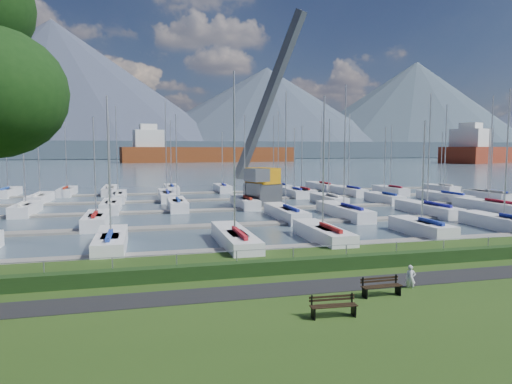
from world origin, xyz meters
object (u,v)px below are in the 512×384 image
object	(u,v)px
person	(411,275)
bench_left	(333,306)
bench_right	(381,286)
crane	(264,158)

from	to	relation	value
person	bench_left	bearing A→B (deg)	-129.01
bench_right	person	size ratio (longest dim) A/B	1.50
bench_left	person	bearing A→B (deg)	30.24
bench_right	person	bearing A→B (deg)	19.09
bench_right	crane	size ratio (longest dim) A/B	0.08
bench_left	person	world-z (taller)	person
bench_left	crane	bearing A→B (deg)	82.35
bench_left	bench_right	size ratio (longest dim) A/B	1.01
bench_right	person	world-z (taller)	person
bench_left	person	distance (m)	5.47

